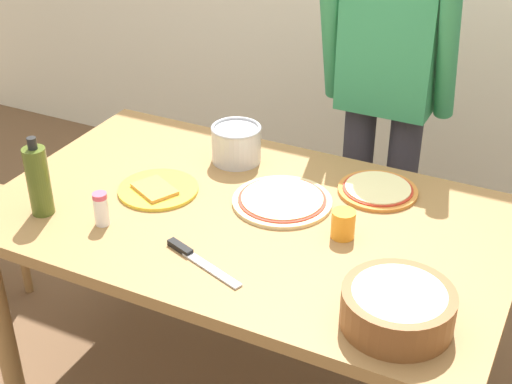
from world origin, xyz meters
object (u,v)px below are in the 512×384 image
Objects in this scene: olive_oil_bottle at (38,180)px; chef_knife at (195,257)px; plate_with_slice at (158,189)px; person_cook at (387,85)px; dining_table at (249,238)px; pizza_cooked_on_tray at (378,190)px; salt_shaker at (101,209)px; popcorn_bowl at (398,305)px; pizza_raw_on_board at (282,200)px; cup_orange at (343,224)px; steel_pot at (236,143)px.

chef_knife is (0.54, -0.01, -0.11)m from olive_oil_bottle.
person_cook is at bearing 56.53° from plate_with_slice.
dining_table is at bearing 25.81° from olive_oil_bottle.
plate_with_slice is (-0.64, -0.31, -0.00)m from pizza_cooked_on_tray.
dining_table is at bearing 84.63° from chef_knife.
popcorn_bowl is at bearing -3.07° from salt_shaker.
pizza_raw_on_board is (0.07, 0.10, 0.10)m from dining_table.
olive_oil_bottle is (-0.57, -0.28, 0.20)m from dining_table.
popcorn_bowl reaches higher than plate_with_slice.
person_cook reaches higher than dining_table.
dining_table is 0.33m from cup_orange.
dining_table is at bearing -136.44° from pizza_cooked_on_tray.
popcorn_bowl reaches higher than pizza_raw_on_board.
person_cook reaches higher than popcorn_bowl.
popcorn_bowl is (0.37, -1.05, -0.12)m from person_cook.
steel_pot is 2.04× the size of cup_orange.
plate_with_slice is 0.92× the size of chef_knife.
popcorn_bowl reaches higher than cup_orange.
steel_pot is at bearing 56.55° from olive_oil_bottle.
plate_with_slice is 3.06× the size of cup_orange.
popcorn_bowl is (0.56, -0.30, 0.15)m from dining_table.
salt_shaker is at bearing 7.82° from olive_oil_bottle.
olive_oil_bottle is (-0.88, -0.57, 0.10)m from pizza_cooked_on_tray.
pizza_raw_on_board is 1.21× the size of plate_with_slice.
popcorn_bowl is at bearing -1.45° from chef_knife.
person_cook is 5.13× the size of pizza_raw_on_board.
salt_shaker is at bearing 176.93° from popcorn_bowl.
person_cook reaches higher than pizza_cooked_on_tray.
dining_table is 9.22× the size of steel_pot.
pizza_raw_on_board is at bearing 57.05° from dining_table.
pizza_cooked_on_tray is 3.02× the size of cup_orange.
chef_knife is (-0.21, -1.04, -0.17)m from person_cook.
person_cook is 0.61m from steel_pot.
popcorn_bowl is 0.40m from cup_orange.
steel_pot reaches higher than pizza_raw_on_board.
person_cook is 0.69m from pizza_raw_on_board.
plate_with_slice is 0.38m from olive_oil_bottle.
olive_oil_bottle is (-0.25, -0.26, 0.11)m from plate_with_slice.
person_cook is at bearing 61.26° from salt_shaker.
dining_table is at bearing -56.14° from steel_pot.
dining_table is 0.38m from steel_pot.
olive_oil_bottle reaches higher than cup_orange.
cup_orange is at bearing 1.96° from plate_with_slice.
olive_oil_bottle is (-0.64, -0.38, 0.10)m from pizza_raw_on_board.
dining_table is 0.45m from pizza_cooked_on_tray.
chef_knife is at bearing -5.84° from salt_shaker.
dining_table is 0.99× the size of person_cook.
olive_oil_bottle is 0.92m from cup_orange.
pizza_cooked_on_tray is at bearing 38.75° from salt_shaker.
pizza_cooked_on_tray is 0.65m from popcorn_bowl.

